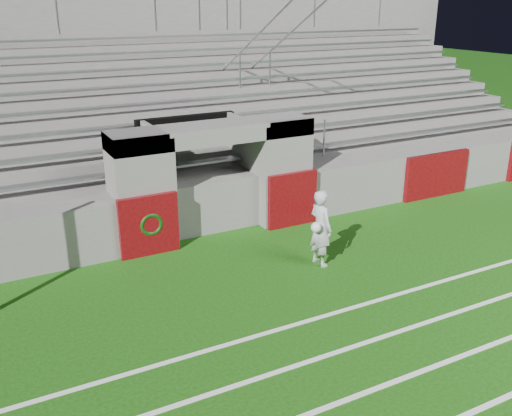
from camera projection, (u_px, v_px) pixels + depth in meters
ground at (291, 293)px, 10.82m from camera, size 90.00×90.00×0.00m
stadium_structure at (153, 133)px, 16.91m from camera, size 26.00×8.48×5.42m
goalkeeper_with_ball at (321, 228)px, 11.72m from camera, size 0.55×0.63×1.63m
hose_coil at (151, 223)px, 12.22m from camera, size 0.54×0.15×0.59m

